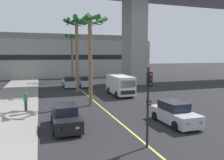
# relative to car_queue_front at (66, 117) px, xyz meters

# --- Properties ---
(sidewalk_left) EXTENTS (4.80, 80.00, 0.15)m
(sidewalk_left) POSITION_rel_car_queue_front_xyz_m (-4.17, 3.87, -0.65)
(sidewalk_left) COLOR gray
(sidewalk_left) RESTS_ON ground
(lane_stripe_center) EXTENTS (0.14, 56.00, 0.01)m
(lane_stripe_center) POSITION_rel_car_queue_front_xyz_m (3.83, 11.87, -0.72)
(lane_stripe_center) COLOR #DBCC4C
(lane_stripe_center) RESTS_ON ground
(pier_building_backdrop) EXTENTS (38.04, 8.04, 9.15)m
(pier_building_backdrop) POSITION_rel_car_queue_front_xyz_m (3.83, 35.92, 3.79)
(pier_building_backdrop) COLOR #ADB2A8
(pier_building_backdrop) RESTS_ON ground
(car_queue_front) EXTENTS (1.87, 4.12, 1.56)m
(car_queue_front) POSITION_rel_car_queue_front_xyz_m (0.00, 0.00, 0.00)
(car_queue_front) COLOR black
(car_queue_front) RESTS_ON ground
(car_queue_second) EXTENTS (1.89, 4.13, 1.56)m
(car_queue_second) POSITION_rel_car_queue_front_xyz_m (7.37, -1.42, 0.00)
(car_queue_second) COLOR #B7BABF
(car_queue_second) RESTS_ON ground
(car_queue_third) EXTENTS (1.96, 4.16, 1.56)m
(car_queue_third) POSITION_rel_car_queue_front_xyz_m (5.04, 18.93, 0.00)
(car_queue_third) COLOR #B7BABF
(car_queue_third) RESTS_ON ground
(car_queue_fourth) EXTENTS (1.88, 4.12, 1.56)m
(car_queue_fourth) POSITION_rel_car_queue_front_xyz_m (2.66, 18.98, 0.00)
(car_queue_fourth) COLOR #B7BABF
(car_queue_fourth) RESTS_ON ground
(delivery_van) EXTENTS (2.21, 5.27, 2.36)m
(delivery_van) POSITION_rel_car_queue_front_xyz_m (7.65, 10.39, 0.57)
(delivery_van) COLOR white
(delivery_van) RESTS_ON ground
(traffic_light_median_near) EXTENTS (0.24, 0.37, 4.20)m
(traffic_light_median_near) POSITION_rel_car_queue_front_xyz_m (3.70, -4.51, 1.99)
(traffic_light_median_near) COLOR black
(traffic_light_median_near) RESTS_ON ground
(palm_tree_near_median) EXTENTS (3.34, 3.35, 8.52)m
(palm_tree_near_median) POSITION_rel_car_queue_front_xyz_m (3.03, 6.03, 6.19)
(palm_tree_near_median) COLOR brown
(palm_tree_near_median) RESTS_ON ground
(palm_tree_mid_median) EXTENTS (2.65, 2.80, 8.61)m
(palm_tree_mid_median) POSITION_rel_car_queue_front_xyz_m (4.18, 26.08, 6.03)
(palm_tree_mid_median) COLOR brown
(palm_tree_mid_median) RESTS_ON ground
(palm_tree_far_median) EXTENTS (3.38, 3.33, 9.44)m
(palm_tree_far_median) POSITION_rel_car_queue_front_xyz_m (3.13, 14.26, 6.89)
(palm_tree_far_median) COLOR brown
(palm_tree_far_median) RESTS_ON ground
(pedestrian_mid_block) EXTENTS (0.34, 0.22, 1.62)m
(pedestrian_mid_block) POSITION_rel_car_queue_front_xyz_m (-2.73, 5.08, 0.28)
(pedestrian_mid_block) COLOR #2D2D38
(pedestrian_mid_block) RESTS_ON sidewalk_left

